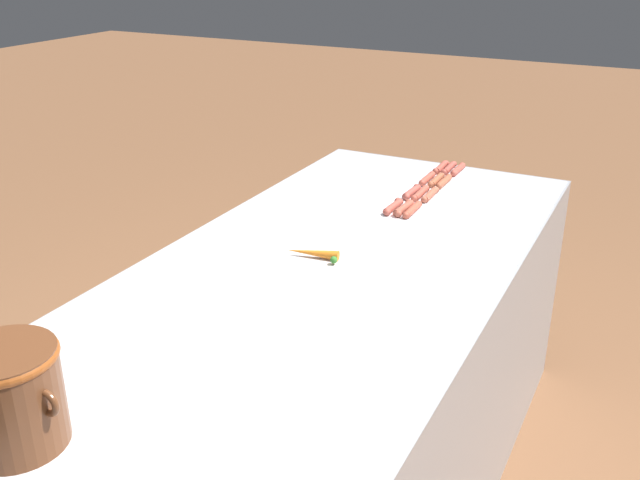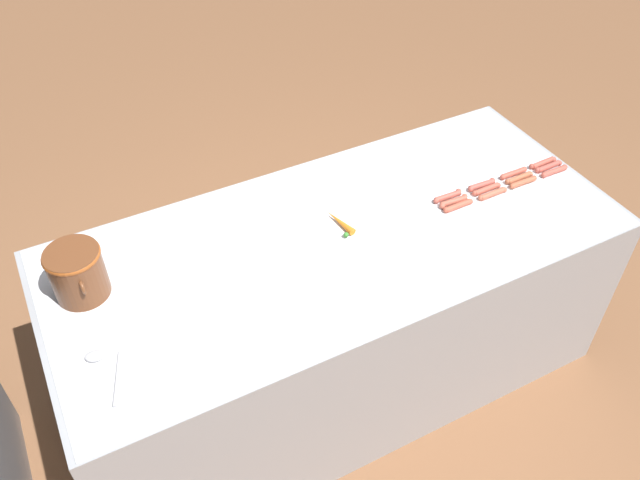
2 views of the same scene
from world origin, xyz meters
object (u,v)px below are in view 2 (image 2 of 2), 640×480
Objects in this scene: hot_dog_4 at (548,167)px; hot_dog_11 at (448,196)px; hot_dog_0 at (554,171)px; hot_dog_1 at (523,182)px; bean_pot at (77,271)px; hot_dog_2 at (493,194)px; hot_dog_6 at (486,189)px; carrot at (340,222)px; hot_dog_3 at (458,206)px; hot_dog_9 at (513,173)px; hot_dog_5 at (519,178)px; serving_spoon at (102,363)px; hot_dog_8 at (543,163)px; hot_dog_10 at (482,185)px; hot_dog_7 at (454,201)px.

hot_dog_4 is 0.55m from hot_dog_11.
hot_dog_4 is at bearing 0.44° from hot_dog_0.
hot_dog_0 is at bearing -98.04° from hot_dog_11.
hot_dog_1 and hot_dog_11 have the same top height.
hot_dog_2 is at bearing -98.33° from bean_pot.
hot_dog_6 is 1.00× the size of hot_dog_11.
hot_dog_6 is 1.75m from bean_pot.
hot_dog_11 is 0.84× the size of carrot.
bean_pot reaches higher than hot_dog_11.
hot_dog_0 and hot_dog_3 have the same top height.
hot_dog_9 is 0.59× the size of bean_pot.
hot_dog_11 is at bearing 1.71° from hot_dog_3.
hot_dog_1 is at bearing 172.78° from hot_dog_5.
hot_dog_6 is 1.00× the size of hot_dog_9.
hot_dog_9 is (0.04, -0.00, 0.00)m from hot_dog_5.
serving_spoon is at bearing 93.62° from hot_dog_2.
hot_dog_3 is 0.53m from carrot.
hot_dog_5 and hot_dog_8 have the same top height.
hot_dog_5 and hot_dog_11 have the same top height.
hot_dog_11 is at bearing 88.87° from hot_dog_10.
hot_dog_5 is at bearing -96.89° from carrot.
serving_spoon is (-0.37, 0.02, -0.11)m from bean_pot.
hot_dog_6 is 1.76m from serving_spoon.
hot_dog_7 is at bearing -0.24° from hot_dog_3.
hot_dog_8 is at bearing 6.17° from hot_dog_4.
hot_dog_9 is at bearing -78.98° from hot_dog_3.
carrot reaches higher than hot_dog_6.
serving_spoon is at bearing 94.34° from hot_dog_5.
hot_dog_5 is 1.00× the size of hot_dog_9.
hot_dog_7 is 1.57m from bean_pot.
serving_spoon is (-0.15, 1.58, -0.01)m from hot_dog_7.
hot_dog_10 is (0.04, -0.00, 0.00)m from hot_dog_6.
hot_dog_8 is (0.04, -0.36, 0.00)m from hot_dog_6.
hot_dog_5 is (-0.00, 0.18, 0.00)m from hot_dog_4.
hot_dog_1 is (0.00, 0.18, 0.00)m from hot_dog_0.
hot_dog_0 is 1.00× the size of hot_dog_10.
hot_dog_6 is at bearing 83.96° from hot_dog_0.
hot_dog_11 is at bearing 86.03° from hot_dog_4.
hot_dog_9 is at bearing 67.27° from hot_dog_0.
hot_dog_8 is at bearing -90.34° from hot_dog_11.
hot_dog_1 is 1.00× the size of hot_dog_3.
carrot is at bearing 83.11° from hot_dog_5.
hot_dog_8 is at bearing -89.93° from hot_dog_10.
hot_dog_0 and hot_dog_4 have the same top height.
hot_dog_11 reaches higher than serving_spoon.
hot_dog_1 is 0.84× the size of carrot.
hot_dog_3 is (0.00, 0.19, 0.00)m from hot_dog_2.
hot_dog_5 is 0.18m from hot_dog_6.
hot_dog_3 is at bearing 100.88° from hot_dog_6.
hot_dog_0 is 0.54m from hot_dog_3.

